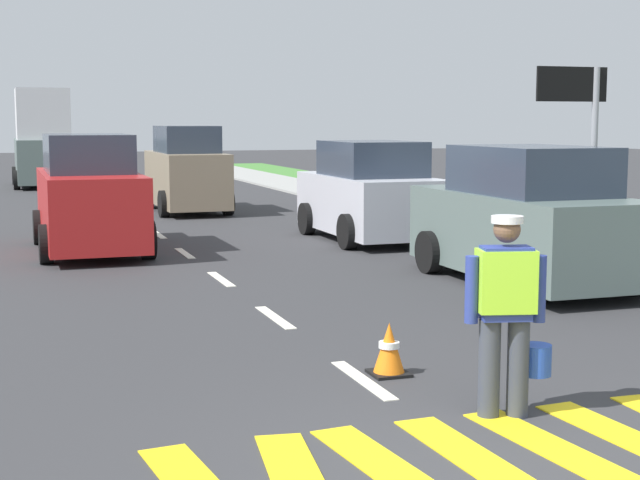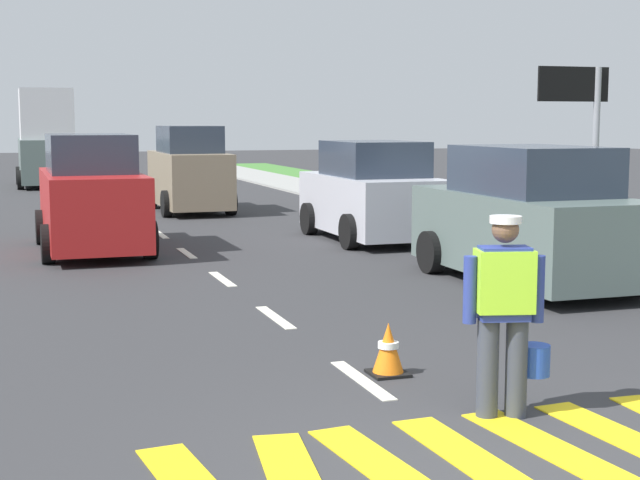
# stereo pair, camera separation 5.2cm
# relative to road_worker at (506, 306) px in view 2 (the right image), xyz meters

# --- Properties ---
(ground_plane) EXTENTS (96.00, 96.00, 0.00)m
(ground_plane) POSITION_rel_road_worker_xyz_m (-0.72, 19.69, -0.93)
(ground_plane) COLOR #333335
(sidewalk_right) EXTENTS (2.40, 72.00, 0.14)m
(sidewalk_right) POSITION_rel_road_worker_xyz_m (6.48, 8.69, -0.93)
(sidewalk_right) COLOR #9E9E99
(sidewalk_right) RESTS_ON ground
(crosswalk_stripes) EXTENTS (4.49, 1.93, 0.01)m
(crosswalk_stripes) POSITION_rel_road_worker_xyz_m (-0.72, -0.81, -0.92)
(crosswalk_stripes) COLOR yellow
(crosswalk_stripes) RESTS_ON ground
(lane_center_line) EXTENTS (0.14, 46.40, 0.01)m
(lane_center_line) POSITION_rel_road_worker_xyz_m (-0.72, 23.89, -0.93)
(lane_center_line) COLOR silver
(lane_center_line) RESTS_ON ground
(road_worker) EXTENTS (0.77, 0.38, 1.67)m
(road_worker) POSITION_rel_road_worker_xyz_m (0.00, 0.00, 0.00)
(road_worker) COLOR #383D4C
(road_worker) RESTS_ON ground
(lane_direction_sign) EXTENTS (1.16, 0.11, 3.20)m
(lane_direction_sign) POSITION_rel_road_worker_xyz_m (4.19, 5.27, 1.48)
(lane_direction_sign) COLOR gray
(lane_direction_sign) RESTS_ON ground
(traffic_cone_near) EXTENTS (0.36, 0.36, 0.51)m
(traffic_cone_near) POSITION_rel_road_worker_xyz_m (-0.41, 1.50, -0.68)
(traffic_cone_near) COLOR black
(traffic_cone_near) RESTS_ON ground
(delivery_truck) EXTENTS (2.16, 4.60, 3.54)m
(delivery_truck) POSITION_rel_road_worker_xyz_m (-2.34, 29.39, 0.68)
(delivery_truck) COLOR slate
(delivery_truck) RESTS_ON ground
(car_outgoing_far) EXTENTS (1.87, 4.09, 2.28)m
(car_outgoing_far) POSITION_rel_road_worker_xyz_m (0.83, 18.29, 0.13)
(car_outgoing_far) COLOR gray
(car_outgoing_far) RESTS_ON ground
(car_parked_far) EXTENTS (2.09, 4.04, 2.01)m
(car_parked_far) POSITION_rel_road_worker_xyz_m (3.25, 11.19, 0.00)
(car_parked_far) COLOR silver
(car_parked_far) RESTS_ON ground
(car_oncoming_lead) EXTENTS (1.95, 4.39, 2.17)m
(car_oncoming_lead) POSITION_rel_road_worker_xyz_m (-2.32, 11.29, 0.08)
(car_oncoming_lead) COLOR red
(car_oncoming_lead) RESTS_ON ground
(car_parked_curbside) EXTENTS (2.08, 4.32, 2.06)m
(car_parked_curbside) POSITION_rel_road_worker_xyz_m (3.51, 5.56, 0.03)
(car_parked_curbside) COLOR slate
(car_parked_curbside) RESTS_ON ground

